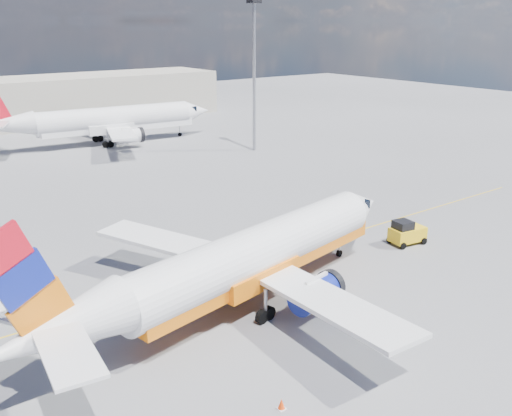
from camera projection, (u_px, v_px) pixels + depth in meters
ground at (268, 279)px, 40.42m from camera, size 240.00×240.00×0.00m
taxi_line at (243, 265)px, 42.70m from camera, size 70.00×0.15×0.01m
terminal_main at (26, 102)px, 99.06m from camera, size 70.00×14.00×8.00m
main_jet at (248, 258)px, 35.83m from camera, size 31.92×24.64×9.63m
second_jet at (108, 121)px, 83.72m from camera, size 34.46×27.16×10.45m
gse_tug at (407, 233)px, 46.50m from camera, size 3.10×2.18×2.07m
traffic_cone at (281, 404)px, 26.81m from camera, size 0.39×0.39×0.55m
floodlight_mast at (254, 63)px, 76.90m from camera, size 1.47×1.47×20.10m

